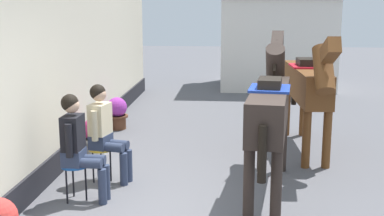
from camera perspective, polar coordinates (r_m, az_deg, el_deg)
ground_plane at (r=9.13m, az=3.45°, el=-4.18°), size 40.00×40.00×0.00m
pub_facade_wall at (r=7.83m, az=-15.71°, el=4.21°), size 0.34×14.00×3.40m
distant_cottage at (r=15.33m, az=9.45°, el=9.02°), size 3.40×2.60×3.50m
seated_visitor_near at (r=6.61m, az=-12.54°, el=-3.74°), size 0.61×0.49×1.39m
seated_visitor_far at (r=7.27m, az=-9.71°, el=-2.20°), size 0.61×0.48×1.39m
saddled_horse_near at (r=6.81m, az=8.69°, el=0.19°), size 0.71×2.99×2.06m
saddled_horse_far at (r=8.71m, az=12.76°, el=2.57°), size 0.56×3.00×2.06m
flower_planter_inner_far at (r=8.64m, az=-10.71°, el=-3.01°), size 0.43×0.43×0.64m
flower_planter_farthest at (r=10.31m, az=-8.33°, el=-0.50°), size 0.43×0.43×0.64m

